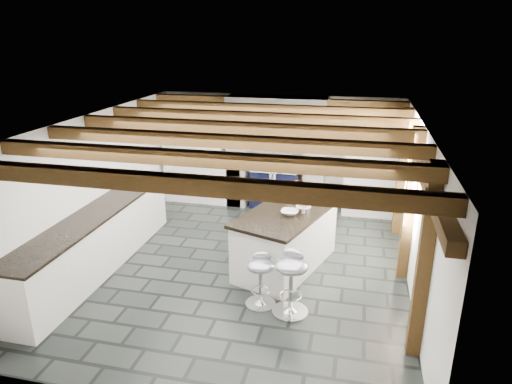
% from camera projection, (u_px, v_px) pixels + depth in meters
% --- Properties ---
extents(ground, '(6.00, 6.00, 0.00)m').
position_uv_depth(ground, '(244.00, 265.00, 7.28)').
color(ground, black).
rests_on(ground, ground).
extents(room_shell, '(6.00, 6.03, 6.00)m').
position_uv_depth(room_shell, '(231.00, 173.00, 8.35)').
color(room_shell, white).
rests_on(room_shell, ground).
extents(range_cooker, '(1.00, 0.63, 0.99)m').
position_uv_depth(range_cooker, '(276.00, 185.00, 9.58)').
color(range_cooker, black).
rests_on(range_cooker, ground).
extents(kitchen_island, '(1.54, 2.12, 1.25)m').
position_uv_depth(kitchen_island, '(286.00, 238.00, 7.08)').
color(kitchen_island, white).
rests_on(kitchen_island, ground).
extents(bar_stool_near, '(0.53, 0.53, 0.89)m').
position_uv_depth(bar_stool_near, '(291.00, 276.00, 5.86)').
color(bar_stool_near, silver).
rests_on(bar_stool_near, ground).
extents(bar_stool_far, '(0.46, 0.46, 0.76)m').
position_uv_depth(bar_stool_far, '(261.00, 274.00, 6.06)').
color(bar_stool_far, silver).
rests_on(bar_stool_far, ground).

